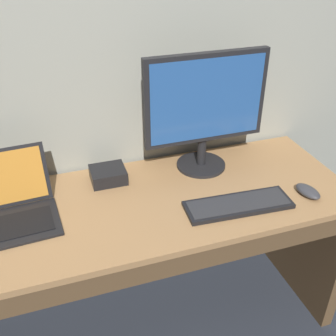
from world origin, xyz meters
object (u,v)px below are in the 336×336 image
object	(u,v)px
external_monitor	(205,106)
wired_keyboard	(238,205)
laptop_black	(12,206)
computer_mouse	(308,191)
external_drive_box	(108,175)

from	to	relation	value
external_monitor	wired_keyboard	bearing A→B (deg)	-86.20
laptop_black	computer_mouse	distance (m)	1.19
laptop_black	computer_mouse	size ratio (longest dim) A/B	2.85
external_monitor	wired_keyboard	world-z (taller)	external_monitor
laptop_black	external_monitor	xyz separation A→B (m)	(0.83, 0.10, 0.26)
laptop_black	wired_keyboard	bearing A→B (deg)	-14.54
computer_mouse	wired_keyboard	bearing A→B (deg)	166.43
external_drive_box	external_monitor	bearing A→B (deg)	-4.06
external_monitor	wired_keyboard	distance (m)	0.44
wired_keyboard	external_drive_box	size ratio (longest dim) A/B	2.92
laptop_black	external_drive_box	size ratio (longest dim) A/B	2.31
external_monitor	computer_mouse	world-z (taller)	external_monitor
laptop_black	external_drive_box	distance (m)	0.42
computer_mouse	external_monitor	bearing A→B (deg)	124.10
wired_keyboard	external_monitor	bearing A→B (deg)	93.80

